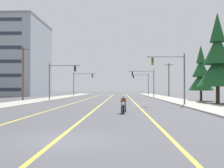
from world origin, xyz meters
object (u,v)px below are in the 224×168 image
object	(u,v)px
utility_pole_left_near	(23,73)
utility_pole_right_far	(169,79)
traffic_signal_near_right	(174,71)
traffic_signal_near_left	(58,76)
traffic_signal_mid_left	(80,80)
traffic_signal_mid_right	(146,79)
conifer_tree_right_verge_near	(218,62)
motorcycle_with_rider	(124,106)
traffic_signal_far_right	(143,81)
conifer_tree_right_verge_far	(201,75)

from	to	relation	value
utility_pole_left_near	utility_pole_right_far	world-z (taller)	utility_pole_left_near
utility_pole_right_far	traffic_signal_near_right	bearing A→B (deg)	-99.13
traffic_signal_near_right	traffic_signal_near_left	xyz separation A→B (m)	(-16.75, 11.91, 0.04)
utility_pole_left_near	traffic_signal_mid_left	bearing A→B (deg)	76.79
traffic_signal_near_right	traffic_signal_mid_right	world-z (taller)	same
traffic_signal_mid_left	conifer_tree_right_verge_near	world-z (taller)	conifer_tree_right_verge_near
traffic_signal_near_left	traffic_signal_mid_left	xyz separation A→B (m)	(-0.02, 24.69, 0.03)
motorcycle_with_rider	traffic_signal_mid_right	size ratio (longest dim) A/B	0.35
traffic_signal_far_right	utility_pole_right_far	size ratio (longest dim) A/B	0.72
motorcycle_with_rider	traffic_signal_far_right	bearing A→B (deg)	83.62
motorcycle_with_rider	traffic_signal_far_right	world-z (taller)	traffic_signal_far_right
traffic_signal_near_right	traffic_signal_mid_left	world-z (taller)	same
utility_pole_left_near	conifer_tree_right_verge_far	bearing A→B (deg)	-0.05
traffic_signal_mid_left	utility_pole_left_near	bearing A→B (deg)	-103.21
conifer_tree_right_verge_far	utility_pole_right_far	bearing A→B (deg)	90.96
motorcycle_with_rider	utility_pole_right_far	world-z (taller)	utility_pole_right_far
traffic_signal_near_left	conifer_tree_right_verge_near	bearing A→B (deg)	-17.76
utility_pole_right_far	motorcycle_with_rider	bearing A→B (deg)	-103.99
traffic_signal_mid_left	utility_pole_right_far	world-z (taller)	utility_pole_right_far
traffic_signal_near_left	traffic_signal_mid_left	world-z (taller)	same
conifer_tree_right_verge_near	conifer_tree_right_verge_far	size ratio (longest dim) A/B	1.36
traffic_signal_mid_right	utility_pole_left_near	xyz separation A→B (m)	(-21.87, -15.36, 0.51)
motorcycle_with_rider	utility_pole_right_far	distance (m)	51.31
traffic_signal_near_left	conifer_tree_right_verge_near	distance (m)	24.76
utility_pole_left_near	utility_pole_right_far	xyz separation A→B (m)	(28.83, 26.99, -0.12)
utility_pole_left_near	traffic_signal_mid_right	bearing A→B (deg)	35.08
conifer_tree_right_verge_far	utility_pole_left_near	bearing A→B (deg)	179.95
traffic_signal_near_right	traffic_signal_mid_right	distance (m)	27.11
traffic_signal_far_right	conifer_tree_right_verge_far	distance (m)	31.67
conifer_tree_right_verge_far	traffic_signal_near_left	bearing A→B (deg)	179.54
traffic_signal_near_right	traffic_signal_mid_left	size ratio (longest dim) A/B	1.00
traffic_signal_far_right	conifer_tree_right_verge_near	bearing A→B (deg)	-79.72
utility_pole_left_near	conifer_tree_right_verge_near	distance (m)	30.32
traffic_signal_mid_right	traffic_signal_near_right	bearing A→B (deg)	-88.43
traffic_signal_mid_left	traffic_signal_far_right	size ratio (longest dim) A/B	1.00
traffic_signal_near_left	traffic_signal_far_right	xyz separation A→B (m)	(16.59, 30.74, -0.01)
traffic_signal_near_left	traffic_signal_near_right	bearing A→B (deg)	-35.40
utility_pole_right_far	traffic_signal_mid_left	bearing A→B (deg)	-174.69
utility_pole_left_near	conifer_tree_right_verge_near	size ratio (longest dim) A/B	0.72
traffic_signal_near_right	conifer_tree_right_verge_near	size ratio (longest dim) A/B	0.50
traffic_signal_mid_right	conifer_tree_right_verge_near	xyz separation A→B (m)	(7.53, -22.74, 1.53)
traffic_signal_mid_right	utility_pole_right_far	distance (m)	13.56
traffic_signal_mid_right	conifer_tree_right_verge_near	bearing A→B (deg)	-71.68
traffic_signal_near_right	traffic_signal_far_right	bearing A→B (deg)	90.21
utility_pole_right_far	conifer_tree_right_verge_near	world-z (taller)	conifer_tree_right_verge_near
motorcycle_with_rider	traffic_signal_far_right	size ratio (longest dim) A/B	0.35
traffic_signal_mid_right	conifer_tree_right_verge_near	distance (m)	24.00
traffic_signal_mid_right	conifer_tree_right_verge_far	bearing A→B (deg)	-64.26
traffic_signal_near_right	conifer_tree_right_verge_far	size ratio (longest dim) A/B	0.68
traffic_signal_mid_left	traffic_signal_near_left	bearing A→B (deg)	-89.95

